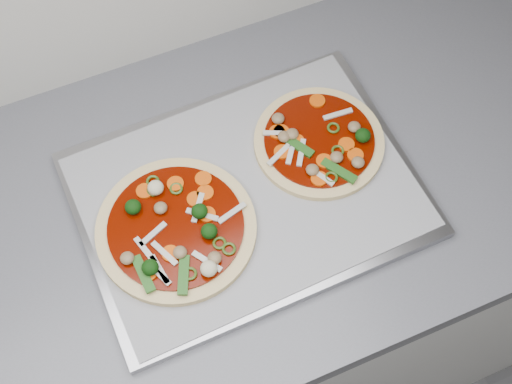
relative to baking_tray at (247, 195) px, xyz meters
name	(u,v)px	position (x,y,z in m)	size (l,w,h in m)	color
baking_tray	(247,195)	(0.00, 0.00, 0.00)	(0.50, 0.37, 0.02)	#939298
parchment	(247,192)	(0.00, 0.00, 0.01)	(0.48, 0.35, 0.00)	#9C9CA1
pizza_left	(176,229)	(-0.12, -0.02, 0.02)	(0.27, 0.27, 0.04)	#E5C68A
pizza_right	(319,142)	(0.13, 0.03, 0.02)	(0.21, 0.21, 0.03)	#E5C68A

